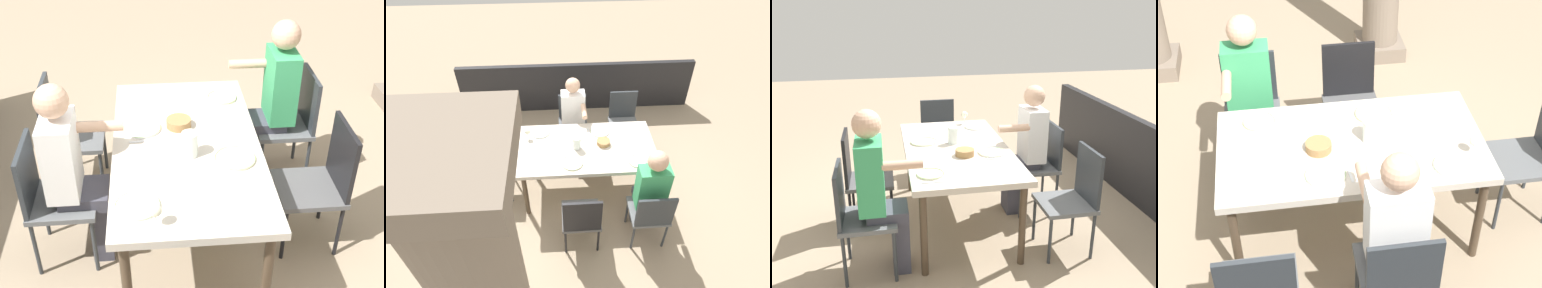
% 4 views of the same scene
% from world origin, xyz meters
% --- Properties ---
extents(ground_plane, '(16.00, 16.00, 0.00)m').
position_xyz_m(ground_plane, '(0.00, 0.00, 0.00)').
color(ground_plane, gray).
extents(dining_table, '(1.76, 0.96, 0.78)m').
position_xyz_m(dining_table, '(0.00, 0.00, 0.71)').
color(dining_table, beige).
rests_on(dining_table, ground).
extents(chair_west_north, '(0.44, 0.44, 0.92)m').
position_xyz_m(chair_west_north, '(-0.66, 0.90, 0.53)').
color(chair_west_north, '#5B5E61').
rests_on(chair_west_north, ground).
extents(chair_mid_north, '(0.44, 0.44, 0.94)m').
position_xyz_m(chair_mid_north, '(0.13, 0.91, 0.53)').
color(chair_mid_north, '#4F4F50').
rests_on(chair_mid_north, ground).
extents(chair_mid_south, '(0.44, 0.44, 0.91)m').
position_xyz_m(chair_mid_south, '(0.13, -0.90, 0.53)').
color(chair_mid_south, '#5B5E61').
rests_on(chair_mid_south, ground).
extents(chair_head_east, '(0.44, 0.44, 0.91)m').
position_xyz_m(chair_head_east, '(1.30, 0.00, 0.54)').
color(chair_head_east, '#5B5E61').
rests_on(chair_head_east, ground).
extents(diner_woman_green, '(0.35, 0.49, 1.31)m').
position_xyz_m(diner_woman_green, '(0.13, -0.73, 0.71)').
color(diner_woman_green, '#3F3F4C').
rests_on(diner_woman_green, ground).
extents(diner_man_white, '(0.35, 0.50, 1.35)m').
position_xyz_m(diner_man_white, '(-0.66, 0.72, 0.73)').
color(diner_man_white, '#3F3F4C').
rests_on(diner_man_white, ground).
extents(plate_0, '(0.22, 0.22, 0.02)m').
position_xyz_m(plate_0, '(-0.59, 0.32, 0.79)').
color(plate_0, silver).
rests_on(plate_0, dining_table).
extents(fork_0, '(0.02, 0.17, 0.01)m').
position_xyz_m(fork_0, '(-0.74, 0.32, 0.78)').
color(fork_0, silver).
rests_on(fork_0, dining_table).
extents(spoon_0, '(0.04, 0.17, 0.01)m').
position_xyz_m(spoon_0, '(-0.44, 0.32, 0.78)').
color(spoon_0, silver).
rests_on(spoon_0, dining_table).
extents(plate_1, '(0.26, 0.26, 0.02)m').
position_xyz_m(plate_1, '(-0.21, -0.29, 0.79)').
color(plate_1, white).
rests_on(plate_1, dining_table).
extents(fork_1, '(0.03, 0.17, 0.01)m').
position_xyz_m(fork_1, '(-0.36, -0.29, 0.78)').
color(fork_1, silver).
rests_on(fork_1, dining_table).
extents(spoon_1, '(0.03, 0.17, 0.01)m').
position_xyz_m(spoon_1, '(-0.06, -0.29, 0.78)').
color(spoon_1, silver).
rests_on(spoon_1, dining_table).
extents(plate_2, '(0.26, 0.26, 0.02)m').
position_xyz_m(plate_2, '(0.20, 0.29, 0.79)').
color(plate_2, silver).
rests_on(plate_2, dining_table).
extents(fork_2, '(0.03, 0.17, 0.01)m').
position_xyz_m(fork_2, '(0.05, 0.29, 0.78)').
color(fork_2, silver).
rests_on(fork_2, dining_table).
extents(spoon_2, '(0.03, 0.17, 0.01)m').
position_xyz_m(spoon_2, '(0.35, 0.29, 0.78)').
color(spoon_2, silver).
rests_on(spoon_2, dining_table).
extents(plate_3, '(0.26, 0.26, 0.02)m').
position_xyz_m(plate_3, '(0.60, -0.32, 0.79)').
color(plate_3, white).
rests_on(plate_3, dining_table).
extents(wine_glass_3, '(0.07, 0.07, 0.14)m').
position_xyz_m(wine_glass_3, '(0.76, -0.22, 0.88)').
color(wine_glass_3, white).
rests_on(wine_glass_3, dining_table).
extents(fork_3, '(0.02, 0.17, 0.01)m').
position_xyz_m(fork_3, '(0.45, -0.32, 0.78)').
color(fork_3, silver).
rests_on(fork_3, dining_table).
extents(spoon_3, '(0.02, 0.17, 0.01)m').
position_xyz_m(spoon_3, '(0.75, -0.32, 0.78)').
color(spoon_3, silver).
rests_on(spoon_3, dining_table).
extents(water_pitcher, '(0.10, 0.10, 0.17)m').
position_xyz_m(water_pitcher, '(0.13, 0.01, 0.85)').
color(water_pitcher, white).
rests_on(water_pitcher, dining_table).
extents(bread_basket, '(0.17, 0.17, 0.06)m').
position_xyz_m(bread_basket, '(-0.22, -0.04, 0.81)').
color(bread_basket, '#9E7547').
rests_on(bread_basket, dining_table).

